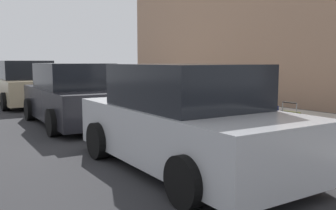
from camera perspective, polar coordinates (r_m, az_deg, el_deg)
ground_plane at (r=9.93m, az=-0.95°, el=-3.21°), size 40.00×40.00×0.00m
sidewalk_curb at (r=11.46m, az=9.60°, el=-1.61°), size 18.00×5.00×0.14m
suitcase_olive_0 at (r=7.95m, az=17.91°, el=-2.96°), size 0.40×0.25×0.76m
suitcase_navy_1 at (r=8.14m, az=15.01°, el=-2.31°), size 0.36×0.22×0.86m
suitcase_red_2 at (r=8.45m, az=12.94°, el=-2.17°), size 0.36×0.26×0.64m
suitcase_teal_3 at (r=8.82m, az=10.92°, el=-1.16°), size 0.51×0.28×1.07m
suitcase_maroon_4 at (r=9.17m, az=8.59°, el=-0.76°), size 0.38×0.19×1.04m
suitcase_black_5 at (r=9.53m, az=6.62°, el=-1.02°), size 0.44×0.19×0.65m
suitcase_silver_6 at (r=9.88m, az=4.33°, el=-0.26°), size 0.49×0.24×0.95m
suitcase_olive_7 at (r=10.30m, az=2.55°, el=-0.27°), size 0.42×0.21×0.69m
suitcase_navy_8 at (r=10.70m, az=1.22°, el=-0.35°), size 0.39×0.23×0.81m
suitcase_red_9 at (r=11.14m, az=-0.14°, el=0.09°), size 0.51×0.22×0.63m
suitcase_teal_10 at (r=11.56m, az=-1.95°, el=0.67°), size 0.49×0.27×0.77m
fire_hydrant at (r=12.43m, az=-4.17°, el=1.21°), size 0.39×0.21×0.73m
bollard_post at (r=12.98m, az=-6.27°, el=1.19°), size 0.13×0.13×0.66m
parked_car_silver_0 at (r=5.91m, az=2.59°, el=-2.41°), size 4.37×2.15×1.66m
parked_car_charcoal_1 at (r=10.37m, az=-14.23°, el=1.30°), size 4.47×2.17×1.65m
parked_car_beige_2 at (r=15.47m, az=-20.93°, el=2.90°), size 4.36×2.21×1.72m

